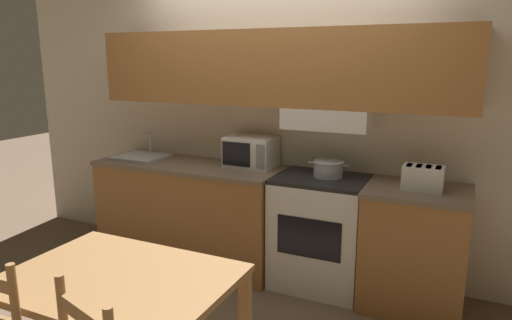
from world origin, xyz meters
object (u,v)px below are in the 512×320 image
stove_range (320,232)px  microwave (251,152)px  cooking_pot (328,168)px  dining_table (119,296)px  sink_basin (141,156)px  toaster (423,178)px

stove_range → microwave: microwave is taller
cooking_pot → microwave: size_ratio=0.78×
cooking_pot → dining_table: (-0.52, -1.78, -0.30)m
microwave → dining_table: (0.17, -1.85, -0.36)m
sink_basin → toaster: bearing=-0.4°
stove_range → dining_table: size_ratio=0.82×
cooking_pot → microwave: bearing=174.2°
cooking_pot → dining_table: 1.88m
toaster → dining_table: bearing=-125.5°
microwave → toaster: (1.39, -0.14, -0.04)m
sink_basin → dining_table: 2.13m
stove_range → dining_table: stove_range is taller
sink_basin → dining_table: sink_basin is taller
toaster → dining_table: size_ratio=0.26×
microwave → toaster: bearing=-6.0°
microwave → toaster: 1.40m
cooking_pot → toaster: 0.70m
microwave → dining_table: size_ratio=0.37×
sink_basin → dining_table: bearing=-54.3°
toaster → dining_table: toaster is taller
stove_range → cooking_pot: 0.52m
toaster → sink_basin: (-2.45, 0.02, -0.07)m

